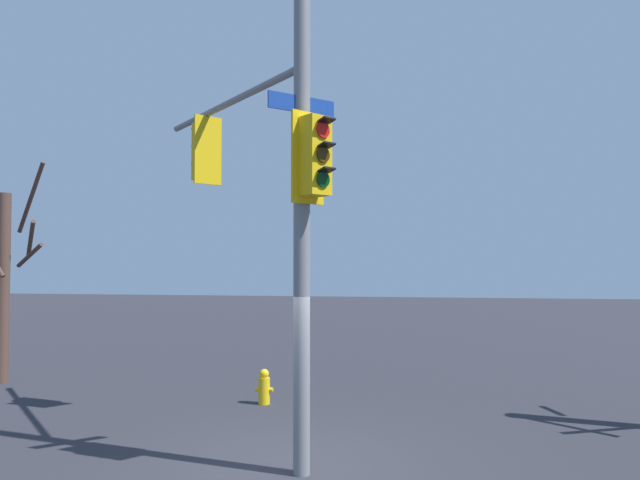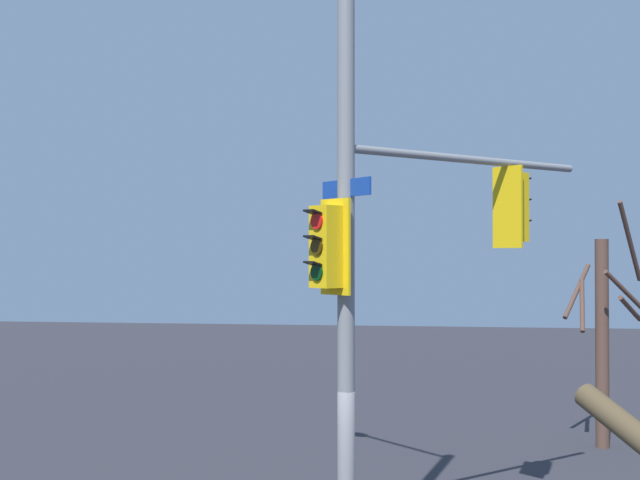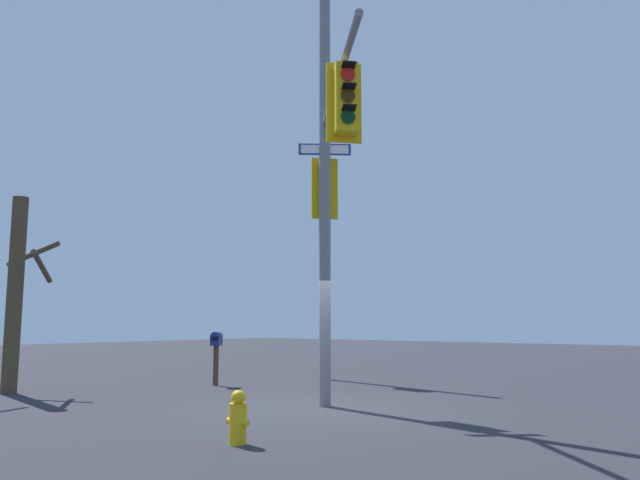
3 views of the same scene
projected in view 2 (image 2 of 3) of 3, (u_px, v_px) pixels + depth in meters
name	position (u px, v px, depth m)	size (l,w,h in m)	color
main_signal_pole_assembly	(374.00, 204.00, 12.17)	(3.93, 5.92, 9.24)	slate
bare_tree_across_street	(603.00, 333.00, 19.25)	(1.83, 1.84, 5.52)	#4C352C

